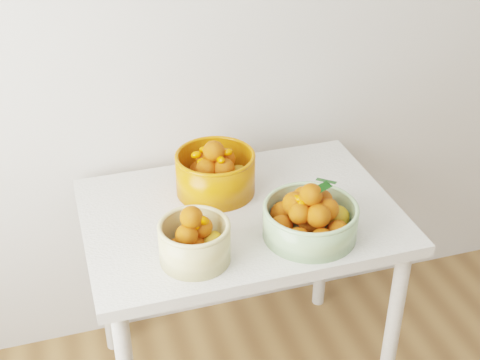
{
  "coord_description": "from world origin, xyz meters",
  "views": [
    {
      "loc": [
        -0.97,
        -0.1,
        1.96
      ],
      "look_at": [
        -0.48,
        1.52,
        0.92
      ],
      "focal_mm": 50.0,
      "sensor_mm": 36.0,
      "label": 1
    }
  ],
  "objects_px": {
    "bowl_green": "(310,218)",
    "bowl_orange": "(215,172)",
    "bowl_cream": "(195,240)",
    "table": "(240,235)"
  },
  "relations": [
    {
      "from": "bowl_green",
      "to": "table",
      "type": "bearing_deg",
      "value": 130.71
    },
    {
      "from": "table",
      "to": "bowl_orange",
      "type": "bearing_deg",
      "value": 108.13
    },
    {
      "from": "table",
      "to": "bowl_green",
      "type": "relative_size",
      "value": 3.19
    },
    {
      "from": "bowl_cream",
      "to": "bowl_green",
      "type": "bearing_deg",
      "value": 2.16
    },
    {
      "from": "bowl_cream",
      "to": "bowl_orange",
      "type": "xyz_separation_m",
      "value": [
        0.15,
        0.34,
        0.01
      ]
    },
    {
      "from": "bowl_cream",
      "to": "table",
      "type": "bearing_deg",
      "value": 45.22
    },
    {
      "from": "table",
      "to": "bowl_cream",
      "type": "height_order",
      "value": "bowl_cream"
    },
    {
      "from": "bowl_green",
      "to": "bowl_orange",
      "type": "distance_m",
      "value": 0.38
    },
    {
      "from": "bowl_green",
      "to": "bowl_orange",
      "type": "bearing_deg",
      "value": 122.42
    },
    {
      "from": "bowl_orange",
      "to": "bowl_cream",
      "type": "bearing_deg",
      "value": -114.56
    }
  ]
}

